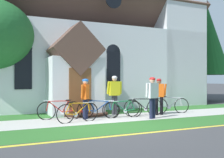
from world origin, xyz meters
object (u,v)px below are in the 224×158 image
at_px(bicycle_yellow, 123,109).
at_px(bicycle_silver, 98,109).
at_px(roadside_conifer, 205,37).
at_px(bicycle_blue, 78,112).
at_px(bicycle_orange, 144,107).
at_px(cyclist_in_red_jersey, 152,94).
at_px(bicycle_red, 60,110).
at_px(cyclist_in_white_jersey, 85,96).
at_px(cyclist_in_green_jersey, 115,92).
at_px(bicycle_black, 171,105).
at_px(church_sign, 81,86).
at_px(cyclist_in_orange_jersey, 159,94).

bearing_deg(bicycle_yellow, bicycle_silver, 159.24).
bearing_deg(roadside_conifer, bicycle_blue, -154.00).
relative_size(bicycle_orange, cyclist_in_red_jersey, 1.05).
distance_m(bicycle_red, cyclist_in_white_jersey, 1.15).
height_order(bicycle_blue, cyclist_in_red_jersey, cyclist_in_red_jersey).
distance_m(bicycle_yellow, roadside_conifer, 11.84).
bearing_deg(bicycle_red, bicycle_blue, -63.60).
bearing_deg(cyclist_in_green_jersey, bicycle_blue, -148.21).
bearing_deg(roadside_conifer, bicycle_black, -144.12).
bearing_deg(bicycle_red, church_sign, 46.27).
bearing_deg(bicycle_red, cyclist_in_red_jersey, -20.54).
height_order(bicycle_red, cyclist_in_green_jersey, cyclist_in_green_jersey).
distance_m(bicycle_yellow, bicycle_blue, 2.11).
bearing_deg(bicycle_blue, cyclist_in_orange_jersey, 7.09).
xyz_separation_m(bicycle_silver, cyclist_in_green_jersey, (1.05, 0.60, 0.68)).
height_order(bicycle_red, cyclist_in_orange_jersey, cyclist_in_orange_jersey).
distance_m(bicycle_silver, cyclist_in_orange_jersey, 2.95).
xyz_separation_m(bicycle_black, bicycle_red, (-5.22, 0.22, 0.00)).
height_order(cyclist_in_orange_jersey, cyclist_in_green_jersey, cyclist_in_green_jersey).
bearing_deg(cyclist_in_white_jersey, bicycle_red, 162.37).
height_order(cyclist_in_red_jersey, roadside_conifer, roadside_conifer).
height_order(cyclist_in_red_jersey, cyclist_in_green_jersey, cyclist_in_green_jersey).
relative_size(church_sign, bicycle_yellow, 1.18).
distance_m(church_sign, cyclist_in_white_jersey, 1.77).
xyz_separation_m(church_sign, bicycle_blue, (-0.88, -2.31, -0.91)).
bearing_deg(bicycle_black, bicycle_yellow, -172.38).
height_order(church_sign, bicycle_orange, church_sign).
bearing_deg(bicycle_blue, church_sign, 69.17).
relative_size(bicycle_silver, cyclist_in_red_jersey, 0.97).
distance_m(bicycle_black, cyclist_in_red_jersey, 2.14).
relative_size(cyclist_in_orange_jersey, cyclist_in_white_jersey, 1.01).
bearing_deg(bicycle_silver, roadside_conifer, 25.16).
xyz_separation_m(bicycle_blue, cyclist_in_red_jersey, (3.03, -0.39, 0.62)).
height_order(bicycle_yellow, cyclist_in_orange_jersey, cyclist_in_orange_jersey).
bearing_deg(church_sign, cyclist_in_white_jersey, -102.52).
bearing_deg(bicycle_orange, cyclist_in_green_jersey, 140.43).
height_order(bicycle_silver, bicycle_red, bicycle_red).
xyz_separation_m(bicycle_yellow, cyclist_in_orange_jersey, (1.88, 0.16, 0.59)).
xyz_separation_m(bicycle_silver, cyclist_in_red_jersey, (1.95, -1.10, 0.63)).
height_order(bicycle_orange, bicycle_blue, bicycle_orange).
bearing_deg(cyclist_in_white_jersey, roadside_conifer, 24.45).
relative_size(church_sign, bicycle_silver, 1.21).
bearing_deg(roadside_conifer, bicycle_orange, -148.57).
bearing_deg(cyclist_in_orange_jersey, roadside_conifer, 33.98).
height_order(bicycle_black, bicycle_blue, bicycle_black).
height_order(bicycle_orange, cyclist_in_white_jersey, cyclist_in_white_jersey).
distance_m(cyclist_in_white_jersey, roadside_conifer, 12.85).
bearing_deg(bicycle_blue, bicycle_red, 116.40).
relative_size(bicycle_yellow, cyclist_in_orange_jersey, 1.04).
bearing_deg(cyclist_in_green_jersey, bicycle_silver, -150.14).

